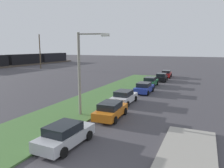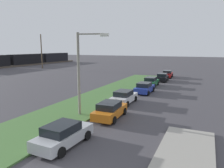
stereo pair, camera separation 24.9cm
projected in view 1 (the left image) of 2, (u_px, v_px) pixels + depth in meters
grass_median at (67, 112)px, 20.63m from camera, size 60.00×6.00×0.12m
parked_car_silver at (65, 135)px, 13.70m from camera, size 4.38×2.17×1.47m
parked_car_orange at (111, 110)px, 19.11m from camera, size 4.37×2.15×1.47m
parked_car_white at (124, 97)px, 24.19m from camera, size 4.32×2.05×1.47m
parked_car_blue at (144, 88)px, 29.72m from camera, size 4.31×2.05×1.47m
parked_car_green at (150, 82)px, 35.05m from camera, size 4.32×2.06×1.47m
parked_car_black at (161, 77)px, 40.23m from camera, size 4.39×2.21×1.47m
parked_car_red at (166, 74)px, 45.27m from camera, size 4.40×2.21×1.47m
streetlight at (83, 68)px, 19.19m from camera, size 0.94×2.84×7.50m
distant_utility_pole at (40, 52)px, 63.49m from camera, size 0.30×0.30×10.00m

